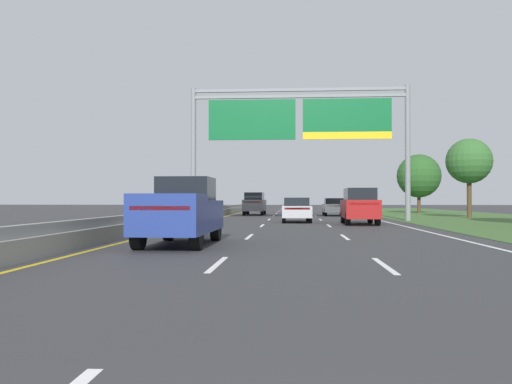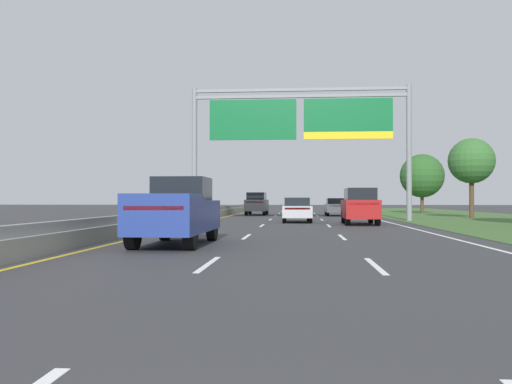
{
  "view_description": "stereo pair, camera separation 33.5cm",
  "coord_description": "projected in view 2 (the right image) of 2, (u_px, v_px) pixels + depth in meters",
  "views": [
    {
      "loc": [
        -0.17,
        -1.52,
        1.45
      ],
      "look_at": [
        -2.27,
        29.63,
        1.89
      ],
      "focal_mm": 37.84,
      "sensor_mm": 36.0,
      "label": 1
    },
    {
      "loc": [
        0.17,
        -1.5,
        1.45
      ],
      "look_at": [
        -2.27,
        29.63,
        1.89
      ],
      "focal_mm": 37.84,
      "sensor_mm": 36.0,
      "label": 2
    }
  ],
  "objects": [
    {
      "name": "median_barrier_concrete",
      "position": [
        199.0,
        216.0,
        36.9
      ],
      "size": [
        0.6,
        110.0,
        0.85
      ],
      "color": "gray",
      "rests_on": "ground"
    },
    {
      "name": "roadside_tree_far",
      "position": [
        471.0,
        161.0,
        41.66
      ],
      "size": [
        3.5,
        3.5,
        6.2
      ],
      "color": "#4C3823",
      "rests_on": "ground"
    },
    {
      "name": "ground_plane",
      "position": [
        296.0,
        221.0,
        36.38
      ],
      "size": [
        220.0,
        220.0,
        0.0
      ],
      "primitive_type": "plane",
      "color": "#333335"
    },
    {
      "name": "overhead_sign_gantry",
      "position": [
        300.0,
        125.0,
        36.95
      ],
      "size": [
        15.06,
        0.42,
        9.24
      ],
      "color": "gray",
      "rests_on": "ground"
    },
    {
      "name": "car_silver_centre_lane_sedan",
      "position": [
        297.0,
        209.0,
        34.46
      ],
      "size": [
        1.89,
        4.43,
        1.57
      ],
      "rotation": [
        0.0,
        0.0,
        1.59
      ],
      "color": "#B2B5BA",
      "rests_on": "ground"
    },
    {
      "name": "car_white_right_lane_sedan",
      "position": [
        336.0,
        207.0,
        48.47
      ],
      "size": [
        1.82,
        4.4,
        1.57
      ],
      "rotation": [
        0.0,
        0.0,
        1.57
      ],
      "color": "silver",
      "rests_on": "ground"
    },
    {
      "name": "car_navy_centre_lane_sedan",
      "position": [
        296.0,
        206.0,
        56.86
      ],
      "size": [
        1.86,
        4.42,
        1.57
      ],
      "rotation": [
        0.0,
        0.0,
        1.56
      ],
      "color": "#161E47",
      "rests_on": "ground"
    },
    {
      "name": "car_grey_left_lane_suv",
      "position": [
        257.0,
        203.0,
        50.83
      ],
      "size": [
        1.99,
        4.73,
        2.11
      ],
      "rotation": [
        0.0,
        0.0,
        1.55
      ],
      "color": "slate",
      "rests_on": "ground"
    },
    {
      "name": "car_red_right_lane_suv",
      "position": [
        360.0,
        206.0,
        31.43
      ],
      "size": [
        1.97,
        4.73,
        2.11
      ],
      "rotation": [
        0.0,
        0.0,
        1.56
      ],
      "color": "maroon",
      "rests_on": "ground"
    },
    {
      "name": "pickup_truck_blue",
      "position": [
        177.0,
        211.0,
        17.37
      ],
      "size": [
        2.04,
        5.42,
        2.2
      ],
      "rotation": [
        0.0,
        0.0,
        1.56
      ],
      "color": "navy",
      "rests_on": "ground"
    },
    {
      "name": "lane_striping",
      "position": [
        296.0,
        221.0,
        35.92
      ],
      "size": [
        11.96,
        106.0,
        0.01
      ],
      "color": "white",
      "rests_on": "ground"
    },
    {
      "name": "grass_verge_right",
      "position": [
        509.0,
        222.0,
        35.29
      ],
      "size": [
        14.0,
        110.0,
        0.02
      ],
      "primitive_type": "cube",
      "color": "#3D602D",
      "rests_on": "ground"
    },
    {
      "name": "roadside_tree_distant",
      "position": [
        422.0,
        176.0,
        57.01
      ],
      "size": [
        4.61,
        4.61,
        6.26
      ],
      "color": "#4C3823",
      "rests_on": "ground"
    }
  ]
}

